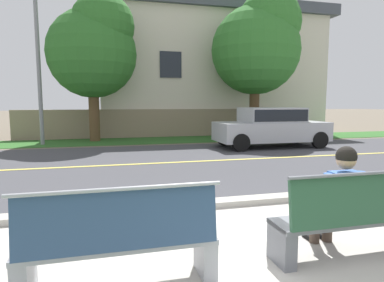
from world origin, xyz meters
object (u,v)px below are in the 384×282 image
object	(u,v)px
seated_person_blue	(338,195)
shade_tree_left	(259,44)
car_silver_near	(271,125)
shade_tree_far_left	(95,47)
bench_right	(353,219)
bench_left	(120,243)
streetlamp	(39,47)

from	to	relation	value
seated_person_blue	shade_tree_left	xyz separation A→B (m)	(4.61, 11.76, 3.87)
car_silver_near	shade_tree_far_left	bearing A→B (deg)	150.72
seated_person_blue	car_silver_near	size ratio (longest dim) A/B	0.29
bench_right	seated_person_blue	xyz separation A→B (m)	(-0.07, 0.17, 0.22)
bench_left	seated_person_blue	xyz separation A→B (m)	(2.43, 0.17, 0.22)
bench_left	shade_tree_left	size ratio (longest dim) A/B	0.26
car_silver_near	bench_right	bearing A→B (deg)	-112.39
seated_person_blue	shade_tree_left	size ratio (longest dim) A/B	0.18
bench_right	shade_tree_far_left	xyz separation A→B (m)	(-3.04, 12.37, 3.70)
bench_left	streetlamp	size ratio (longest dim) A/B	0.26
shade_tree_far_left	bench_left	bearing A→B (deg)	-87.53
bench_right	shade_tree_left	bearing A→B (deg)	69.17
bench_left	seated_person_blue	bearing A→B (deg)	4.00
bench_left	streetlamp	distance (m)	12.67
car_silver_near	shade_tree_left	size ratio (longest dim) A/B	0.61
seated_person_blue	streetlamp	size ratio (longest dim) A/B	0.18
seated_person_blue	car_silver_near	distance (m)	9.24
bench_right	streetlamp	world-z (taller)	streetlamp
car_silver_near	shade_tree_left	bearing A→B (deg)	73.44
bench_left	bench_right	size ratio (longest dim) A/B	1.00
bench_left	bench_right	xyz separation A→B (m)	(2.50, 0.00, 0.00)
bench_left	car_silver_near	xyz separation A→B (m)	(6.07, 8.67, 0.40)
seated_person_blue	shade_tree_left	bearing A→B (deg)	68.60
bench_right	shade_tree_far_left	bearing A→B (deg)	103.79
bench_right	shade_tree_far_left	size ratio (longest dim) A/B	0.28
bench_right	seated_person_blue	world-z (taller)	seated_person_blue
car_silver_near	seated_person_blue	bearing A→B (deg)	-113.19
seated_person_blue	shade_tree_left	distance (m)	13.21
shade_tree_far_left	car_silver_near	bearing A→B (deg)	-29.28
seated_person_blue	bench_right	bearing A→B (deg)	-67.73
car_silver_near	shade_tree_far_left	xyz separation A→B (m)	(-6.61, 3.70, 3.30)
car_silver_near	shade_tree_left	world-z (taller)	shade_tree_left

